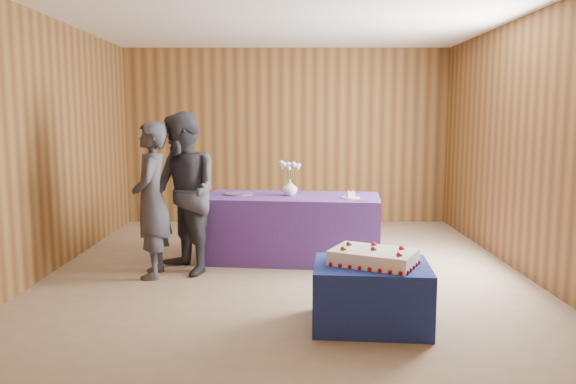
{
  "coord_description": "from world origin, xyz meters",
  "views": [
    {
      "loc": [
        0.02,
        -5.76,
        1.64
      ],
      "look_at": [
        0.02,
        0.1,
        0.86
      ],
      "focal_mm": 35.0,
      "sensor_mm": 36.0,
      "label": 1
    }
  ],
  "objects_px": {
    "sheet_cake": "(374,257)",
    "cake_table": "(371,295)",
    "vase": "(290,188)",
    "guest_left": "(151,200)",
    "guest_right": "(183,193)",
    "serving_table": "(292,228)"
  },
  "relations": [
    {
      "from": "sheet_cake",
      "to": "serving_table",
      "type": "bearing_deg",
      "value": 133.48
    },
    {
      "from": "vase",
      "to": "sheet_cake",
      "type": "bearing_deg",
      "value": -73.0
    },
    {
      "from": "sheet_cake",
      "to": "cake_table",
      "type": "bearing_deg",
      "value": 178.1
    },
    {
      "from": "sheet_cake",
      "to": "guest_left",
      "type": "relative_size",
      "value": 0.49
    },
    {
      "from": "vase",
      "to": "guest_left",
      "type": "distance_m",
      "value": 1.6
    },
    {
      "from": "cake_table",
      "to": "guest_left",
      "type": "xyz_separation_m",
      "value": [
        -2.06,
        1.39,
        0.55
      ]
    },
    {
      "from": "vase",
      "to": "guest_left",
      "type": "height_order",
      "value": "guest_left"
    },
    {
      "from": "cake_table",
      "to": "vase",
      "type": "xyz_separation_m",
      "value": [
        -0.64,
        2.12,
        0.59
      ]
    },
    {
      "from": "cake_table",
      "to": "sheet_cake",
      "type": "distance_m",
      "value": 0.31
    },
    {
      "from": "cake_table",
      "to": "guest_right",
      "type": "relative_size",
      "value": 0.53
    },
    {
      "from": "guest_left",
      "to": "guest_right",
      "type": "distance_m",
      "value": 0.33
    },
    {
      "from": "cake_table",
      "to": "guest_left",
      "type": "height_order",
      "value": "guest_left"
    },
    {
      "from": "sheet_cake",
      "to": "guest_left",
      "type": "xyz_separation_m",
      "value": [
        -2.07,
        1.4,
        0.25
      ]
    },
    {
      "from": "sheet_cake",
      "to": "vase",
      "type": "xyz_separation_m",
      "value": [
        -0.65,
        2.12,
        0.28
      ]
    },
    {
      "from": "vase",
      "to": "guest_right",
      "type": "height_order",
      "value": "guest_right"
    },
    {
      "from": "sheet_cake",
      "to": "vase",
      "type": "relative_size",
      "value": 4.29
    },
    {
      "from": "cake_table",
      "to": "guest_right",
      "type": "bearing_deg",
      "value": 144.4
    },
    {
      "from": "guest_left",
      "to": "cake_table",
      "type": "bearing_deg",
      "value": 51.14
    },
    {
      "from": "sheet_cake",
      "to": "guest_right",
      "type": "bearing_deg",
      "value": 166.06
    },
    {
      "from": "serving_table",
      "to": "vase",
      "type": "height_order",
      "value": "vase"
    },
    {
      "from": "cake_table",
      "to": "vase",
      "type": "bearing_deg",
      "value": 112.1
    },
    {
      "from": "guest_left",
      "to": "guest_right",
      "type": "height_order",
      "value": "guest_right"
    }
  ]
}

